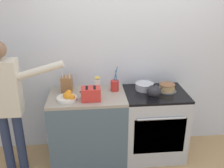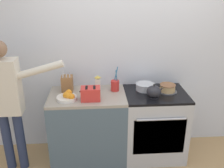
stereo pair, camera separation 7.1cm
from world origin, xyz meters
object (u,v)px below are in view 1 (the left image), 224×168
object	(u,v)px
mixing_bowl	(145,86)
milk_carton	(97,83)
stove_range	(153,124)
utensil_crock	(115,85)
tea_kettle	(154,91)
toaster	(91,94)
fruit_bowl	(68,97)
knife_block	(67,84)
layer_cake	(167,88)
person_baker	(7,99)

from	to	relation	value
mixing_bowl	milk_carton	world-z (taller)	milk_carton
stove_range	utensil_crock	xyz separation A→B (m)	(-0.51, 0.11, 0.53)
tea_kettle	toaster	distance (m)	0.76
fruit_bowl	toaster	distance (m)	0.28
stove_range	milk_carton	xyz separation A→B (m)	(-0.73, 0.14, 0.55)
toaster	milk_carton	bearing A→B (deg)	72.36
toaster	utensil_crock	bearing A→B (deg)	39.54
stove_range	knife_block	world-z (taller)	knife_block
layer_cake	utensil_crock	size ratio (longest dim) A/B	0.77
utensil_crock	layer_cake	bearing A→B (deg)	-7.09
knife_block	utensil_crock	distance (m)	0.61
stove_range	utensil_crock	distance (m)	0.75
fruit_bowl	toaster	bearing A→B (deg)	-6.42
utensil_crock	toaster	distance (m)	0.40
person_baker	tea_kettle	bearing A→B (deg)	-5.58
mixing_bowl	stove_range	bearing A→B (deg)	-41.94
knife_block	person_baker	world-z (taller)	person_baker
utensil_crock	fruit_bowl	world-z (taller)	utensil_crock
utensil_crock	milk_carton	size ratio (longest dim) A/B	1.56
stove_range	fruit_bowl	bearing A→B (deg)	-174.19
tea_kettle	milk_carton	xyz separation A→B (m)	(-0.68, 0.26, 0.02)
fruit_bowl	toaster	size ratio (longest dim) A/B	1.00
knife_block	fruit_bowl	distance (m)	0.26
layer_cake	person_baker	distance (m)	1.94
mixing_bowl	layer_cake	bearing A→B (deg)	-16.20
knife_block	person_baker	distance (m)	0.73
person_baker	mixing_bowl	bearing A→B (deg)	2.44
layer_cake	mixing_bowl	bearing A→B (deg)	163.80
layer_cake	person_baker	xyz separation A→B (m)	(-1.93, -0.20, 0.03)
tea_kettle	fruit_bowl	xyz separation A→B (m)	(-1.04, 0.01, -0.03)
toaster	milk_carton	size ratio (longest dim) A/B	1.20
stove_range	person_baker	size ratio (longest dim) A/B	0.55
knife_block	milk_carton	distance (m)	0.39
layer_cake	fruit_bowl	size ratio (longest dim) A/B	1.00
knife_block	toaster	size ratio (longest dim) A/B	1.21
toaster	fruit_bowl	bearing A→B (deg)	173.58
fruit_bowl	layer_cake	bearing A→B (deg)	6.49
mixing_bowl	fruit_bowl	world-z (taller)	fruit_bowl
tea_kettle	mixing_bowl	world-z (taller)	tea_kettle
stove_range	tea_kettle	distance (m)	0.55
stove_range	tea_kettle	xyz separation A→B (m)	(-0.06, -0.12, 0.53)
stove_range	layer_cake	xyz separation A→B (m)	(0.15, 0.03, 0.50)
knife_block	fruit_bowl	size ratio (longest dim) A/B	1.21
tea_kettle	knife_block	xyz separation A→B (m)	(-1.07, 0.27, 0.03)
knife_block	tea_kettle	bearing A→B (deg)	-14.00
knife_block	toaster	world-z (taller)	knife_block
fruit_bowl	milk_carton	distance (m)	0.44
knife_block	fruit_bowl	bearing A→B (deg)	-84.19
tea_kettle	mixing_bowl	xyz separation A→B (m)	(-0.06, 0.23, -0.03)
utensil_crock	person_baker	distance (m)	1.30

